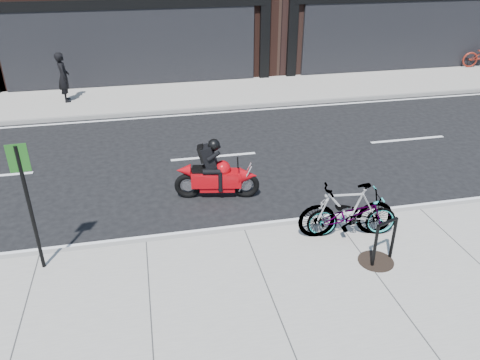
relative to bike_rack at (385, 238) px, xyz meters
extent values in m
plane|color=black|center=(-2.26, 3.55, -0.65)|extent=(120.00, 120.00, 0.00)
cube|color=gray|center=(-2.26, -1.45, -0.59)|extent=(60.00, 6.00, 0.13)
cube|color=gray|center=(-2.26, 11.30, -0.59)|extent=(60.00, 3.50, 0.13)
cylinder|color=black|center=(-0.22, -0.08, -0.09)|extent=(0.06, 0.06, 0.86)
cylinder|color=black|center=(0.22, 0.08, -0.09)|extent=(0.06, 0.06, 0.86)
cylinder|color=black|center=(0.00, 0.00, 0.34)|extent=(0.46, 0.22, 0.06)
imported|color=gray|center=(-0.21, 0.95, -0.05)|extent=(1.87, 0.87, 0.95)
imported|color=gray|center=(-0.33, 0.95, 0.06)|extent=(1.97, 0.75, 1.16)
torus|color=black|center=(-1.87, 3.14, -0.35)|extent=(0.65, 0.25, 0.63)
torus|color=black|center=(-3.21, 3.39, -0.35)|extent=(0.65, 0.25, 0.63)
cube|color=#AB070E|center=(-2.55, 3.27, -0.15)|extent=(1.20, 0.58, 0.36)
cone|color=#AB070E|center=(-1.83, 3.13, -0.10)|extent=(0.50, 0.50, 0.42)
sphere|color=#AB070E|center=(-2.41, 3.24, 0.10)|extent=(0.38, 0.38, 0.38)
cube|color=black|center=(-2.83, 3.32, 0.08)|extent=(0.57, 0.36, 0.12)
cylinder|color=silver|center=(-3.04, 3.54, -0.37)|extent=(0.54, 0.19, 0.09)
cube|color=black|center=(-2.70, 3.30, 0.40)|extent=(0.43, 0.41, 0.57)
cube|color=black|center=(-2.85, 3.33, 0.48)|extent=(0.28, 0.33, 0.39)
sphere|color=black|center=(-2.59, 3.27, 0.69)|extent=(0.28, 0.28, 0.28)
imported|color=black|center=(-6.78, 11.30, 0.36)|extent=(0.54, 0.72, 1.77)
cylinder|color=black|center=(-0.10, 0.01, -0.52)|extent=(0.82, 0.82, 0.02)
cylinder|color=black|center=(-6.11, 1.15, 0.68)|extent=(0.07, 0.07, 2.40)
cube|color=#194F16|center=(-6.11, 1.15, 1.66)|extent=(0.33, 0.05, 0.49)
camera|label=1|loc=(-4.04, -6.32, 4.83)|focal=35.00mm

